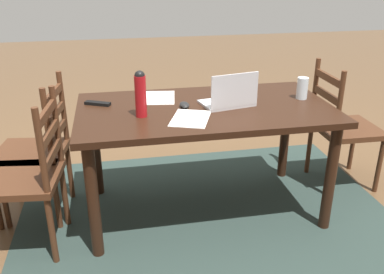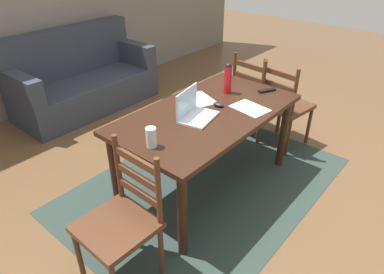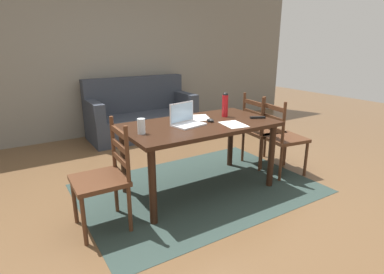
# 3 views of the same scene
# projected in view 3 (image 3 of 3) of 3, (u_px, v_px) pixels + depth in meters

# --- Properties ---
(ground_plane) EXTENTS (14.00, 14.00, 0.00)m
(ground_plane) POSITION_uv_depth(u_px,v_px,m) (199.00, 188.00, 3.48)
(ground_plane) COLOR brown
(area_rug) EXTENTS (2.53, 1.77, 0.01)m
(area_rug) POSITION_uv_depth(u_px,v_px,m) (199.00, 188.00, 3.48)
(area_rug) COLOR #283833
(area_rug) RESTS_ON ground
(wall_back) EXTENTS (8.00, 0.12, 2.70)m
(wall_back) POSITION_uv_depth(u_px,v_px,m) (112.00, 56.00, 5.33)
(wall_back) COLOR slate
(wall_back) RESTS_ON ground
(dining_table) EXTENTS (1.61, 0.89, 0.76)m
(dining_table) POSITION_uv_depth(u_px,v_px,m) (199.00, 132.00, 3.29)
(dining_table) COLOR black
(dining_table) RESTS_ON ground
(chair_left_near) EXTENTS (0.45, 0.45, 0.95)m
(chair_left_near) POSITION_uv_depth(u_px,v_px,m) (104.00, 178.00, 2.65)
(chair_left_near) COLOR #4C2B19
(chair_left_near) RESTS_ON ground
(chair_right_far) EXTENTS (0.48, 0.48, 0.95)m
(chair_right_far) POSITION_uv_depth(u_px,v_px,m) (262.00, 131.00, 4.05)
(chair_right_far) COLOR #4C2B19
(chair_right_far) RESTS_ON ground
(chair_right_near) EXTENTS (0.50, 0.50, 0.95)m
(chair_right_near) POSITION_uv_depth(u_px,v_px,m) (282.00, 138.00, 3.76)
(chair_right_near) COLOR #4C2B19
(chair_right_near) RESTS_ON ground
(couch) EXTENTS (1.80, 0.80, 1.00)m
(couch) POSITION_uv_depth(u_px,v_px,m) (141.00, 115.00, 5.38)
(couch) COLOR #2D333D
(couch) RESTS_ON ground
(laptop) EXTENTS (0.36, 0.28, 0.23)m
(laptop) POSITION_uv_depth(u_px,v_px,m) (186.00, 119.00, 3.18)
(laptop) COLOR silver
(laptop) RESTS_ON dining_table
(water_bottle) EXTENTS (0.07, 0.07, 0.28)m
(water_bottle) POSITION_uv_depth(u_px,v_px,m) (225.00, 104.00, 3.51)
(water_bottle) COLOR #A81419
(water_bottle) RESTS_ON dining_table
(drinking_glass) EXTENTS (0.07, 0.07, 0.14)m
(drinking_glass) POSITION_uv_depth(u_px,v_px,m) (141.00, 126.00, 2.87)
(drinking_glass) COLOR silver
(drinking_glass) RESTS_ON dining_table
(computer_mouse) EXTENTS (0.06, 0.10, 0.03)m
(computer_mouse) POSITION_uv_depth(u_px,v_px,m) (210.00, 120.00, 3.31)
(computer_mouse) COLOR black
(computer_mouse) RESTS_ON dining_table
(tv_remote) EXTENTS (0.17, 0.12, 0.02)m
(tv_remote) POSITION_uv_depth(u_px,v_px,m) (258.00, 117.00, 3.46)
(tv_remote) COLOR black
(tv_remote) RESTS_ON dining_table
(paper_stack_left) EXTENTS (0.25, 0.32, 0.00)m
(paper_stack_left) POSITION_uv_depth(u_px,v_px,m) (234.00, 124.00, 3.20)
(paper_stack_left) COLOR white
(paper_stack_left) RESTS_ON dining_table
(paper_stack_right) EXTENTS (0.30, 0.35, 0.00)m
(paper_stack_right) POSITION_uv_depth(u_px,v_px,m) (200.00, 118.00, 3.49)
(paper_stack_right) COLOR white
(paper_stack_right) RESTS_ON dining_table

